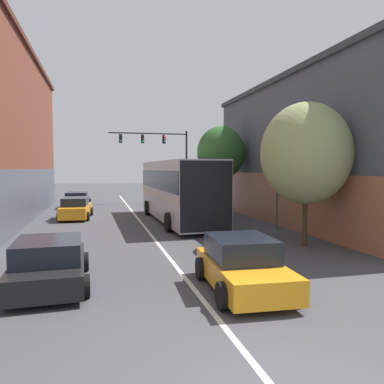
{
  "coord_description": "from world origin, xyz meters",
  "views": [
    {
      "loc": [
        -2.47,
        -4.25,
        3.26
      ],
      "look_at": [
        2.73,
        16.42,
        1.9
      ],
      "focal_mm": 35.0,
      "sensor_mm": 36.0,
      "label": 1
    }
  ],
  "objects_px": {
    "bus": "(178,188)",
    "parked_car_left_mid": "(77,200)",
    "hatchback_foreground": "(243,265)",
    "parked_car_left_near": "(76,208)",
    "parked_car_left_far": "(49,264)",
    "traffic_signal_gantry": "(162,149)",
    "street_lamp": "(277,178)",
    "street_tree_far": "(221,153)",
    "street_tree_near": "(306,153)"
  },
  "relations": [
    {
      "from": "hatchback_foreground",
      "to": "street_tree_far",
      "type": "distance_m",
      "value": 16.28
    },
    {
      "from": "bus",
      "to": "parked_car_left_near",
      "type": "relative_size",
      "value": 2.64
    },
    {
      "from": "parked_car_left_mid",
      "to": "traffic_signal_gantry",
      "type": "height_order",
      "value": "traffic_signal_gantry"
    },
    {
      "from": "hatchback_foreground",
      "to": "traffic_signal_gantry",
      "type": "height_order",
      "value": "traffic_signal_gantry"
    },
    {
      "from": "hatchback_foreground",
      "to": "parked_car_left_far",
      "type": "xyz_separation_m",
      "value": [
        -5.06,
        1.61,
        -0.04
      ]
    },
    {
      "from": "street_tree_near",
      "to": "parked_car_left_mid",
      "type": "bearing_deg",
      "value": 118.7
    },
    {
      "from": "parked_car_left_mid",
      "to": "street_lamp",
      "type": "relative_size",
      "value": 1.11
    },
    {
      "from": "hatchback_foreground",
      "to": "street_tree_near",
      "type": "relative_size",
      "value": 0.66
    },
    {
      "from": "parked_car_left_far",
      "to": "street_tree_near",
      "type": "xyz_separation_m",
      "value": [
        9.72,
        3.09,
        3.24
      ]
    },
    {
      "from": "parked_car_left_far",
      "to": "street_lamp",
      "type": "relative_size",
      "value": 1.01
    },
    {
      "from": "traffic_signal_gantry",
      "to": "street_tree_far",
      "type": "height_order",
      "value": "traffic_signal_gantry"
    },
    {
      "from": "parked_car_left_near",
      "to": "street_tree_near",
      "type": "relative_size",
      "value": 0.75
    },
    {
      "from": "bus",
      "to": "parked_car_left_mid",
      "type": "bearing_deg",
      "value": 31.61
    },
    {
      "from": "street_lamp",
      "to": "parked_car_left_far",
      "type": "bearing_deg",
      "value": -146.82
    },
    {
      "from": "bus",
      "to": "parked_car_left_far",
      "type": "distance_m",
      "value": 13.15
    },
    {
      "from": "traffic_signal_gantry",
      "to": "hatchback_foreground",
      "type": "bearing_deg",
      "value": -94.84
    },
    {
      "from": "parked_car_left_near",
      "to": "traffic_signal_gantry",
      "type": "height_order",
      "value": "traffic_signal_gantry"
    },
    {
      "from": "parked_car_left_near",
      "to": "parked_car_left_far",
      "type": "bearing_deg",
      "value": -176.03
    },
    {
      "from": "bus",
      "to": "traffic_signal_gantry",
      "type": "relative_size",
      "value": 1.6
    },
    {
      "from": "parked_car_left_mid",
      "to": "parked_car_left_far",
      "type": "height_order",
      "value": "parked_car_left_far"
    },
    {
      "from": "parked_car_left_mid",
      "to": "street_tree_far",
      "type": "bearing_deg",
      "value": -126.69
    },
    {
      "from": "street_tree_near",
      "to": "street_lamp",
      "type": "bearing_deg",
      "value": 81.29
    },
    {
      "from": "parked_car_left_far",
      "to": "street_tree_near",
      "type": "relative_size",
      "value": 0.71
    },
    {
      "from": "hatchback_foreground",
      "to": "bus",
      "type": "bearing_deg",
      "value": -1.19
    },
    {
      "from": "street_tree_far",
      "to": "street_tree_near",
      "type": "bearing_deg",
      "value": -88.96
    },
    {
      "from": "street_tree_near",
      "to": "street_tree_far",
      "type": "xyz_separation_m",
      "value": [
        -0.19,
        10.52,
        0.45
      ]
    },
    {
      "from": "parked_car_left_near",
      "to": "parked_car_left_far",
      "type": "distance_m",
      "value": 14.45
    },
    {
      "from": "street_lamp",
      "to": "street_tree_near",
      "type": "relative_size",
      "value": 0.7
    },
    {
      "from": "parked_car_left_near",
      "to": "parked_car_left_far",
      "type": "relative_size",
      "value": 1.06
    },
    {
      "from": "hatchback_foreground",
      "to": "street_tree_near",
      "type": "xyz_separation_m",
      "value": [
        4.66,
        4.7,
        3.2
      ]
    },
    {
      "from": "parked_car_left_far",
      "to": "street_tree_far",
      "type": "xyz_separation_m",
      "value": [
        9.53,
        13.61,
        3.69
      ]
    },
    {
      "from": "parked_car_left_near",
      "to": "street_lamp",
      "type": "height_order",
      "value": "street_lamp"
    },
    {
      "from": "parked_car_left_near",
      "to": "traffic_signal_gantry",
      "type": "relative_size",
      "value": 0.6
    },
    {
      "from": "hatchback_foreground",
      "to": "parked_car_left_far",
      "type": "relative_size",
      "value": 0.93
    },
    {
      "from": "bus",
      "to": "street_tree_far",
      "type": "height_order",
      "value": "street_tree_far"
    },
    {
      "from": "street_tree_far",
      "to": "parked_car_left_mid",
      "type": "bearing_deg",
      "value": 141.38
    },
    {
      "from": "bus",
      "to": "street_lamp",
      "type": "relative_size",
      "value": 2.83
    },
    {
      "from": "hatchback_foreground",
      "to": "parked_car_left_far",
      "type": "distance_m",
      "value": 5.31
    },
    {
      "from": "street_lamp",
      "to": "street_tree_near",
      "type": "xyz_separation_m",
      "value": [
        -0.56,
        -3.63,
        1.09
      ]
    },
    {
      "from": "parked_car_left_near",
      "to": "street_lamp",
      "type": "distance_m",
      "value": 13.1
    },
    {
      "from": "street_tree_far",
      "to": "street_lamp",
      "type": "bearing_deg",
      "value": -83.81
    },
    {
      "from": "parked_car_left_near",
      "to": "street_tree_near",
      "type": "distance_m",
      "value": 15.35
    },
    {
      "from": "hatchback_foreground",
      "to": "parked_car_left_mid",
      "type": "xyz_separation_m",
      "value": [
        -5.43,
        23.13,
        -0.05
      ]
    },
    {
      "from": "hatchback_foreground",
      "to": "street_tree_near",
      "type": "distance_m",
      "value": 7.36
    },
    {
      "from": "bus",
      "to": "parked_car_left_near",
      "type": "height_order",
      "value": "bus"
    },
    {
      "from": "hatchback_foreground",
      "to": "street_lamp",
      "type": "distance_m",
      "value": 10.06
    },
    {
      "from": "parked_car_left_mid",
      "to": "street_tree_near",
      "type": "relative_size",
      "value": 0.77
    },
    {
      "from": "hatchback_foreground",
      "to": "traffic_signal_gantry",
      "type": "bearing_deg",
      "value": -1.63
    },
    {
      "from": "traffic_signal_gantry",
      "to": "street_lamp",
      "type": "relative_size",
      "value": 1.77
    },
    {
      "from": "parked_car_left_near",
      "to": "street_tree_near",
      "type": "height_order",
      "value": "street_tree_near"
    }
  ]
}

